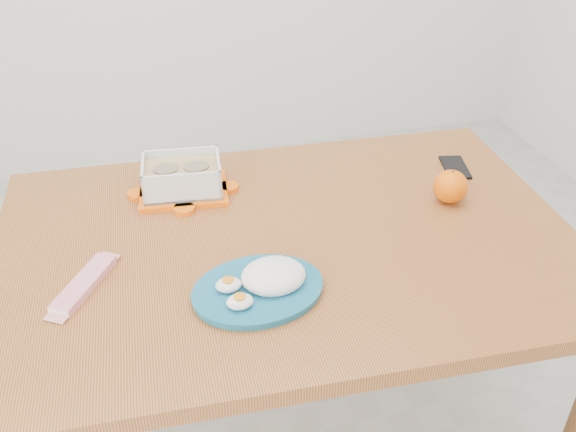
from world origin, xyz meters
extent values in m
plane|color=#B7B7B2|center=(0.00, 0.00, 0.00)|extent=(3.50, 3.50, 0.00)
cube|color=#AE6331|center=(-0.02, -0.11, 0.73)|extent=(1.38, 0.95, 0.04)
cylinder|color=brown|center=(-0.62, 0.30, 0.35)|extent=(0.06, 0.06, 0.71)
cylinder|color=brown|center=(0.61, 0.25, 0.35)|extent=(0.06, 0.06, 0.71)
cube|color=#FF6307|center=(-0.23, 0.15, 0.76)|extent=(0.24, 0.19, 0.01)
cube|color=silver|center=(-0.23, 0.15, 0.80)|extent=(0.21, 0.16, 0.08)
cube|color=tan|center=(-0.23, 0.15, 0.80)|extent=(0.20, 0.15, 0.05)
cylinder|color=#8A795A|center=(-0.27, 0.15, 0.82)|extent=(0.07, 0.07, 0.02)
cylinder|color=#8A795A|center=(-0.20, 0.14, 0.82)|extent=(0.07, 0.07, 0.02)
sphere|color=#FF6705|center=(0.41, -0.06, 0.79)|extent=(0.09, 0.09, 0.09)
cylinder|color=#175F7F|center=(-0.13, -0.29, 0.76)|extent=(0.31, 0.31, 0.02)
ellipsoid|color=silver|center=(-0.10, -0.28, 0.80)|extent=(0.15, 0.13, 0.06)
ellipsoid|color=white|center=(-0.19, -0.28, 0.78)|extent=(0.06, 0.05, 0.03)
ellipsoid|color=white|center=(-0.18, -0.34, 0.78)|extent=(0.06, 0.05, 0.03)
cube|color=red|center=(-0.48, -0.18, 0.76)|extent=(0.14, 0.19, 0.02)
cube|color=black|center=(0.51, 0.09, 0.75)|extent=(0.09, 0.13, 0.01)
camera|label=1|loc=(-0.33, -1.29, 1.62)|focal=40.00mm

